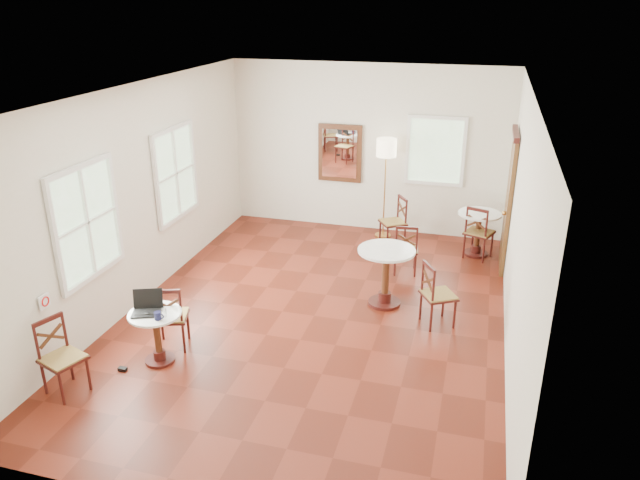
# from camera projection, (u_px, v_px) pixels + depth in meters

# --- Properties ---
(ground) EXTENTS (7.00, 7.00, 0.00)m
(ground) POSITION_uv_depth(u_px,v_px,m) (314.00, 316.00, 8.21)
(ground) COLOR #621E10
(ground) RESTS_ON ground
(room_shell) EXTENTS (5.02, 7.02, 3.01)m
(room_shell) POSITION_uv_depth(u_px,v_px,m) (315.00, 176.00, 7.75)
(room_shell) COLOR silver
(room_shell) RESTS_ON ground
(cafe_table_near) EXTENTS (0.62, 0.62, 0.65)m
(cafe_table_near) POSITION_uv_depth(u_px,v_px,m) (157.00, 332.00, 7.04)
(cafe_table_near) COLOR #3F140F
(cafe_table_near) RESTS_ON ground
(cafe_table_mid) EXTENTS (0.79, 0.79, 0.84)m
(cafe_table_mid) POSITION_uv_depth(u_px,v_px,m) (386.00, 271.00, 8.33)
(cafe_table_mid) COLOR #3F140F
(cafe_table_mid) RESTS_ON ground
(cafe_table_back) EXTENTS (0.70, 0.70, 0.74)m
(cafe_table_back) POSITION_uv_depth(u_px,v_px,m) (478.00, 229.00, 9.98)
(cafe_table_back) COLOR #3F140F
(cafe_table_back) RESTS_ON ground
(chair_near_a) EXTENTS (0.50, 0.50, 0.86)m
(chair_near_a) POSITION_uv_depth(u_px,v_px,m) (171.00, 316.00, 7.32)
(chair_near_a) COLOR #3F140F
(chair_near_a) RESTS_ON ground
(chair_near_b) EXTENTS (0.51, 0.51, 0.87)m
(chair_near_b) POSITION_uv_depth(u_px,v_px,m) (62.00, 357.00, 6.49)
(chair_near_b) COLOR #3F140F
(chair_near_b) RESTS_ON ground
(chair_mid_a) EXTENTS (0.43, 0.43, 0.83)m
(chair_mid_a) POSITION_uv_depth(u_px,v_px,m) (406.00, 249.00, 9.33)
(chair_mid_a) COLOR #3F140F
(chair_mid_a) RESTS_ON ground
(chair_mid_b) EXTENTS (0.55, 0.55, 0.88)m
(chair_mid_b) POSITION_uv_depth(u_px,v_px,m) (437.00, 295.00, 7.84)
(chair_mid_b) COLOR #3F140F
(chair_mid_b) RESTS_ON ground
(chair_back_a) EXTENTS (0.54, 0.54, 0.91)m
(chair_back_a) POSITION_uv_depth(u_px,v_px,m) (479.00, 232.00, 9.86)
(chair_back_a) COLOR #3F140F
(chair_back_a) RESTS_ON ground
(chair_back_b) EXTENTS (0.55, 0.55, 0.86)m
(chair_back_b) POSITION_uv_depth(u_px,v_px,m) (394.00, 222.00, 10.39)
(chair_back_b) COLOR #3F140F
(chair_back_b) RESTS_ON ground
(floor_lamp) EXTENTS (0.35, 0.35, 1.79)m
(floor_lamp) POSITION_uv_depth(u_px,v_px,m) (386.00, 154.00, 10.35)
(floor_lamp) COLOR #BF8C3F
(floor_lamp) RESTS_ON ground
(laptop) EXTENTS (0.41, 0.38, 0.24)m
(laptop) POSITION_uv_depth(u_px,v_px,m) (148.00, 307.00, 6.96)
(laptop) COLOR black
(laptop) RESTS_ON cafe_table_near
(mouse) EXTENTS (0.10, 0.08, 0.04)m
(mouse) POSITION_uv_depth(u_px,v_px,m) (148.00, 314.00, 6.89)
(mouse) COLOR black
(mouse) RESTS_ON cafe_table_near
(navy_mug) EXTENTS (0.12, 0.08, 0.09)m
(navy_mug) POSITION_uv_depth(u_px,v_px,m) (158.00, 316.00, 6.79)
(navy_mug) COLOR black
(navy_mug) RESTS_ON cafe_table_near
(water_glass) EXTENTS (0.06, 0.06, 0.10)m
(water_glass) POSITION_uv_depth(u_px,v_px,m) (164.00, 313.00, 6.85)
(water_glass) COLOR white
(water_glass) RESTS_ON cafe_table_near
(power_adapter) EXTENTS (0.10, 0.06, 0.04)m
(power_adapter) POSITION_uv_depth(u_px,v_px,m) (123.00, 369.00, 7.00)
(power_adapter) COLOR black
(power_adapter) RESTS_ON ground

